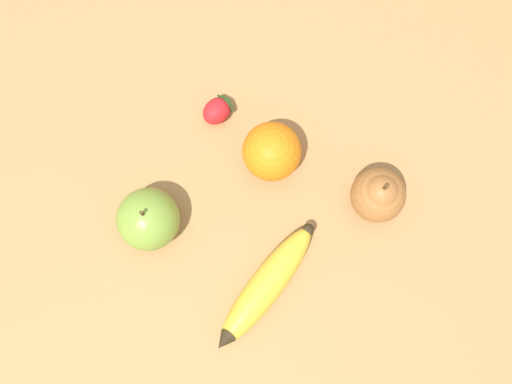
% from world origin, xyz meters
% --- Properties ---
extents(ground_plane, '(3.00, 3.00, 0.00)m').
position_xyz_m(ground_plane, '(0.00, 0.00, 0.00)').
color(ground_plane, '#A87A47').
extents(banana, '(0.19, 0.14, 0.04)m').
position_xyz_m(banana, '(-0.06, -0.04, 0.02)').
color(banana, gold).
rests_on(banana, ground_plane).
extents(orange, '(0.08, 0.08, 0.08)m').
position_xyz_m(orange, '(0.01, 0.12, 0.04)').
color(orange, orange).
rests_on(orange, ground_plane).
extents(pear, '(0.07, 0.07, 0.09)m').
position_xyz_m(pear, '(0.12, 0.02, 0.04)').
color(pear, '#A36633').
rests_on(pear, ground_plane).
extents(strawberry, '(0.06, 0.05, 0.03)m').
position_xyz_m(strawberry, '(-0.03, 0.21, 0.02)').
color(strawberry, red).
rests_on(strawberry, ground_plane).
extents(apple, '(0.08, 0.08, 0.09)m').
position_xyz_m(apple, '(-0.17, 0.09, 0.04)').
color(apple, olive).
rests_on(apple, ground_plane).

